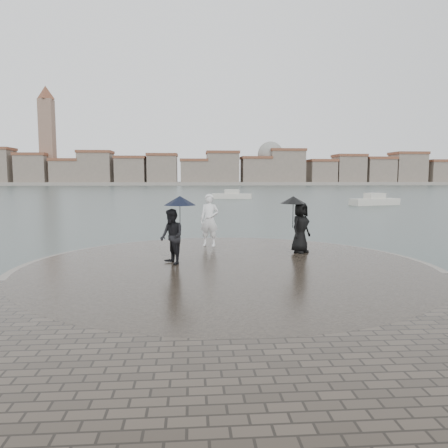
{
  "coord_description": "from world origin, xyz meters",
  "views": [
    {
      "loc": [
        -1.04,
        -9.18,
        2.95
      ],
      "look_at": [
        0.0,
        4.8,
        1.45
      ],
      "focal_mm": 35.0,
      "sensor_mm": 36.0,
      "label": 1
    }
  ],
  "objects": [
    {
      "name": "visitor_right",
      "position": [
        2.64,
        5.51,
        1.43
      ],
      "size": [
        1.21,
        1.05,
        1.95
      ],
      "color": "black",
      "rests_on": "quay_tip"
    },
    {
      "name": "boats",
      "position": [
        11.59,
        43.92,
        0.38
      ],
      "size": [
        19.66,
        18.21,
        1.5
      ],
      "color": "beige",
      "rests_on": "ground"
    },
    {
      "name": "quay_tip",
      "position": [
        0.0,
        3.5,
        0.18
      ],
      "size": [
        11.9,
        11.9,
        0.36
      ],
      "primitive_type": "cylinder",
      "color": "#2D261E",
      "rests_on": "ground"
    },
    {
      "name": "visitor_left",
      "position": [
        -1.58,
        3.83,
        1.46
      ],
      "size": [
        1.21,
        1.1,
        2.04
      ],
      "color": "black",
      "rests_on": "quay_tip"
    },
    {
      "name": "ground",
      "position": [
        0.0,
        0.0,
        0.0
      ],
      "size": [
        400.0,
        400.0,
        0.0
      ],
      "primitive_type": "plane",
      "color": "#2B3835",
      "rests_on": "ground"
    },
    {
      "name": "far_skyline",
      "position": [
        -6.29,
        160.71,
        5.61
      ],
      "size": [
        260.0,
        20.0,
        37.0
      ],
      "color": "gray",
      "rests_on": "ground"
    },
    {
      "name": "statue",
      "position": [
        -0.37,
        7.18,
        1.35
      ],
      "size": [
        0.84,
        0.68,
        1.98
      ],
      "primitive_type": "imported",
      "rotation": [
        0.0,
        0.0,
        -0.33
      ],
      "color": "white",
      "rests_on": "quay_tip"
    },
    {
      "name": "kerb_ring",
      "position": [
        0.0,
        3.5,
        0.16
      ],
      "size": [
        12.5,
        12.5,
        0.32
      ],
      "primitive_type": "cylinder",
      "color": "gray",
      "rests_on": "ground"
    }
  ]
}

